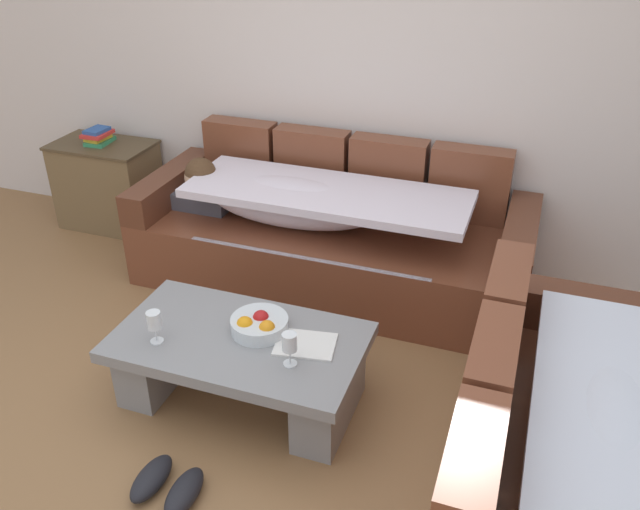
# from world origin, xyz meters

# --- Properties ---
(ground_plane) EXTENTS (14.00, 14.00, 0.00)m
(ground_plane) POSITION_xyz_m (0.00, 0.00, 0.00)
(ground_plane) COLOR olive
(back_wall) EXTENTS (9.00, 0.10, 2.70)m
(back_wall) POSITION_xyz_m (0.00, 2.15, 1.35)
(back_wall) COLOR silver
(back_wall) RESTS_ON ground_plane
(couch_along_wall) EXTENTS (2.43, 0.92, 0.88)m
(couch_along_wall) POSITION_xyz_m (0.02, 1.62, 0.33)
(couch_along_wall) COLOR brown
(couch_along_wall) RESTS_ON ground_plane
(couch_near_window) EXTENTS (0.92, 1.91, 0.88)m
(couch_near_window) POSITION_xyz_m (1.54, 0.09, 0.34)
(couch_near_window) COLOR brown
(couch_near_window) RESTS_ON ground_plane
(coffee_table) EXTENTS (1.20, 0.68, 0.38)m
(coffee_table) POSITION_xyz_m (0.01, 0.41, 0.24)
(coffee_table) COLOR gray
(coffee_table) RESTS_ON ground_plane
(fruit_bowl) EXTENTS (0.28, 0.28, 0.10)m
(fruit_bowl) POSITION_xyz_m (0.08, 0.48, 0.42)
(fruit_bowl) COLOR silver
(fruit_bowl) RESTS_ON coffee_table
(wine_glass_near_left) EXTENTS (0.07, 0.07, 0.17)m
(wine_glass_near_left) POSITION_xyz_m (-0.34, 0.25, 0.50)
(wine_glass_near_left) COLOR silver
(wine_glass_near_left) RESTS_ON coffee_table
(wine_glass_near_right) EXTENTS (0.07, 0.07, 0.17)m
(wine_glass_near_right) POSITION_xyz_m (0.31, 0.30, 0.50)
(wine_glass_near_right) COLOR silver
(wine_glass_near_right) RESTS_ON coffee_table
(open_magazine) EXTENTS (0.31, 0.25, 0.01)m
(open_magazine) POSITION_xyz_m (0.33, 0.46, 0.39)
(open_magazine) COLOR white
(open_magazine) RESTS_ON coffee_table
(side_cabinet) EXTENTS (0.72, 0.44, 0.64)m
(side_cabinet) POSITION_xyz_m (-1.76, 1.85, 0.32)
(side_cabinet) COLOR brown
(side_cabinet) RESTS_ON ground_plane
(book_stack_on_cabinet) EXTENTS (0.17, 0.22, 0.11)m
(book_stack_on_cabinet) POSITION_xyz_m (-1.78, 1.85, 0.69)
(book_stack_on_cabinet) COLOR #338C59
(book_stack_on_cabinet) RESTS_ON side_cabinet
(pair_of_shoes) EXTENTS (0.30, 0.29, 0.09)m
(pair_of_shoes) POSITION_xyz_m (-0.04, -0.24, 0.04)
(pair_of_shoes) COLOR black
(pair_of_shoes) RESTS_ON ground_plane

